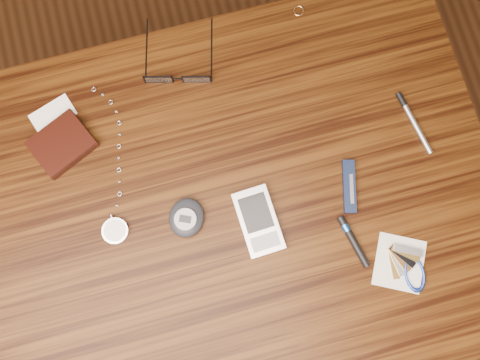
{
  "coord_description": "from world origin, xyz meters",
  "views": [
    {
      "loc": [
        0.02,
        -0.12,
        1.67
      ],
      "look_at": [
        0.06,
        0.04,
        0.76
      ],
      "focal_mm": 40.0,
      "sensor_mm": 36.0,
      "label": 1
    }
  ],
  "objects": [
    {
      "name": "pedometer",
      "position": [
        -0.04,
        -0.0,
        0.76
      ],
      "size": [
        0.08,
        0.09,
        0.03
      ],
      "color": "black",
      "rests_on": "desk"
    },
    {
      "name": "pocket_watch",
      "position": [
        -0.17,
        0.02,
        0.76
      ],
      "size": [
        0.08,
        0.29,
        0.01
      ],
      "color": "white",
      "rests_on": "desk"
    },
    {
      "name": "gold_ring",
      "position": [
        0.25,
        0.32,
        0.75
      ],
      "size": [
        0.02,
        0.02,
        0.0
      ],
      "primitive_type": "torus",
      "rotation": [
        0.0,
        0.0,
        0.04
      ],
      "color": "tan",
      "rests_on": "desk"
    },
    {
      "name": "wallet_and_card",
      "position": [
        -0.22,
        0.18,
        0.76
      ],
      "size": [
        0.12,
        0.15,
        0.02
      ],
      "color": "black",
      "rests_on": "desk"
    },
    {
      "name": "pda_phone",
      "position": [
        0.07,
        -0.04,
        0.76
      ],
      "size": [
        0.07,
        0.12,
        0.02
      ],
      "color": "#B7B6BB",
      "rests_on": "desk"
    },
    {
      "name": "silver_pen",
      "position": [
        0.38,
        0.07,
        0.75
      ],
      "size": [
        0.03,
        0.12,
        0.01
      ],
      "color": "#A8A9AD",
      "rests_on": "desk"
    },
    {
      "name": "pocket_knife",
      "position": [
        0.24,
        -0.02,
        0.76
      ],
      "size": [
        0.04,
        0.09,
        0.01
      ],
      "color": "#131C38",
      "rests_on": "desk"
    },
    {
      "name": "notepad_keys",
      "position": [
        0.29,
        -0.18,
        0.75
      ],
      "size": [
        0.11,
        0.12,
        0.01
      ],
      "color": "white",
      "rests_on": "desk"
    },
    {
      "name": "black_blue_pen",
      "position": [
        0.22,
        -0.11,
        0.76
      ],
      "size": [
        0.03,
        0.09,
        0.01
      ],
      "color": "black",
      "rests_on": "desk"
    },
    {
      "name": "eyeglasses",
      "position": [
        0.0,
        0.25,
        0.76
      ],
      "size": [
        0.15,
        0.15,
        0.03
      ],
      "color": "black",
      "rests_on": "desk"
    },
    {
      "name": "ground",
      "position": [
        0.0,
        0.0,
        0.0
      ],
      "size": [
        3.8,
        3.8,
        0.0
      ],
      "primitive_type": "plane",
      "color": "#472814",
      "rests_on": "ground"
    },
    {
      "name": "desk",
      "position": [
        0.0,
        0.0,
        0.65
      ],
      "size": [
        1.0,
        0.7,
        0.75
      ],
      "color": "#381D08",
      "rests_on": "ground"
    }
  ]
}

